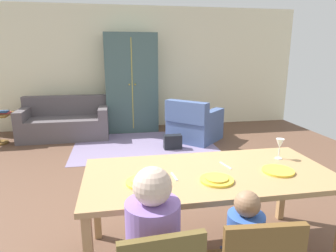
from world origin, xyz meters
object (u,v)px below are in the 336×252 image
Objects in this scene: plate_near_man at (143,182)px; armchair at (194,125)px; book_lower at (4,113)px; plate_near_child at (217,180)px; armoire at (131,83)px; plate_near_woman at (278,171)px; wine_glass at (280,145)px; couch at (65,123)px; book_upper at (2,112)px; dining_table at (209,179)px; handbag at (173,142)px.

armchair is at bearing 69.04° from plate_near_man.
armchair reaches higher than book_lower.
plate_near_child is (0.54, -0.06, 0.00)m from plate_near_man.
armoire is (-1.14, 1.04, 0.73)m from armchair.
plate_near_woman is at bearing -93.96° from armchair.
wine_glass is at bearing 59.12° from plate_near_woman.
plate_near_woman is at bearing -120.88° from wine_glass.
armoire reaches higher than wine_glass.
book_lower is at bearing -166.33° from armoire.
armoire is at bearing 101.41° from plate_near_woman.
book_upper is (-1.08, -0.27, 0.32)m from couch.
dining_table is 4.40m from armoire.
book_lower is at bearing 125.27° from plate_near_child.
wine_glass is 0.58× the size of handbag.
plate_near_man is 1.08m from plate_near_woman.
armoire is (-0.90, 4.47, 0.28)m from plate_near_woman.
wine_glass is at bearing 14.24° from dining_table.
armoire is at bearing 87.68° from plate_near_man.
handbag is at bearing -16.47° from book_lower.
plate_near_man is 1.00× the size of plate_near_child.
handbag is (0.63, -1.50, -0.92)m from armoire.
couch reaches higher than book_upper.
plate_near_man is at bearing -166.51° from wine_glass.
couch is 2.33m from handbag.
plate_near_child reaches higher than book_upper.
couch is at bearing 164.58° from armchair.
wine_glass is 4.60m from couch.
wine_glass reaches higher than dining_table.
armchair reaches higher than book_upper.
book_lower is (-1.05, -0.25, 0.29)m from couch.
dining_table is at bearing -103.17° from armchair.
book_lower is 3.23m from handbag.
couch is at bearing 106.20° from plate_near_man.
plate_near_child is 0.55m from plate_near_woman.
wine_glass is (0.71, 0.36, 0.12)m from plate_near_child.
wine_glass is at bearing -45.71° from book_lower.
plate_near_woman is (0.54, 0.08, 0.00)m from plate_near_child.
plate_near_child is 1.34× the size of wine_glass.
dining_table is 7.88× the size of plate_near_woman.
wine_glass is 0.11× the size of couch.
dining_table reaches higher than book_lower.
wine_glass reaches higher than plate_near_woman.
plate_near_man is 4.34m from couch.
dining_table is 0.56m from plate_near_woman.
wine_glass is 5.03m from book_lower.
plate_near_man and plate_near_woman have the same top height.
plate_near_man is at bearing -92.32° from armoire.
armchair reaches higher than handbag.
plate_near_man is 1.14× the size of book_lower.
wine_glass is 4.32m from armoire.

